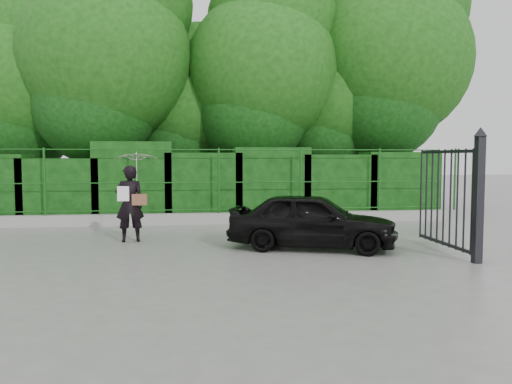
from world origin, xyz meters
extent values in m
plane|color=gray|center=(0.00, 0.00, 0.00)|extent=(80.00, 80.00, 0.00)
cube|color=#9E9E99|center=(0.00, 4.50, 0.15)|extent=(14.00, 0.25, 0.30)
cylinder|color=#164F16|center=(-4.20, 4.50, 1.20)|extent=(0.06, 0.06, 1.80)
cylinder|color=#164F16|center=(-1.90, 4.50, 1.20)|extent=(0.06, 0.06, 1.80)
cylinder|color=#164F16|center=(0.40, 4.50, 1.20)|extent=(0.06, 0.06, 1.80)
cylinder|color=#164F16|center=(2.70, 4.50, 1.20)|extent=(0.06, 0.06, 1.80)
cylinder|color=#164F16|center=(5.00, 4.50, 1.20)|extent=(0.06, 0.06, 1.80)
cylinder|color=#164F16|center=(7.30, 4.50, 1.20)|extent=(0.06, 0.06, 1.80)
cylinder|color=#164F16|center=(0.00, 4.50, 0.40)|extent=(13.60, 0.03, 0.03)
cylinder|color=#164F16|center=(0.00, 4.50, 1.15)|extent=(13.60, 0.03, 0.03)
cylinder|color=#164F16|center=(0.00, 4.50, 2.05)|extent=(13.60, 0.03, 0.03)
cube|color=black|center=(-4.00, 5.50, 0.91)|extent=(2.20, 1.20, 1.81)
cube|color=black|center=(-2.00, 5.50, 1.14)|extent=(2.20, 1.20, 2.28)
cube|color=black|center=(0.00, 5.50, 0.98)|extent=(2.20, 1.20, 1.97)
cube|color=black|center=(2.00, 5.50, 1.06)|extent=(2.20, 1.20, 2.13)
cube|color=black|center=(4.00, 5.50, 0.96)|extent=(2.20, 1.20, 1.92)
cube|color=black|center=(6.00, 5.50, 1.00)|extent=(2.20, 1.20, 2.00)
cylinder|color=black|center=(-5.50, 8.00, 1.88)|extent=(0.36, 0.36, 3.75)
sphere|color=#14470F|center=(-5.50, 8.00, 4.12)|extent=(4.50, 4.50, 4.50)
cylinder|color=black|center=(-3.00, 7.20, 2.25)|extent=(0.36, 0.36, 4.50)
sphere|color=#14470F|center=(-3.00, 7.20, 4.95)|extent=(5.40, 5.40, 5.40)
cylinder|color=black|center=(-0.50, 8.50, 1.62)|extent=(0.36, 0.36, 3.25)
sphere|color=#14470F|center=(-0.50, 8.50, 3.58)|extent=(3.90, 3.90, 3.90)
cylinder|color=black|center=(2.00, 7.50, 2.12)|extent=(0.36, 0.36, 4.25)
sphere|color=#14470F|center=(2.00, 7.50, 4.68)|extent=(5.10, 5.10, 5.10)
cylinder|color=black|center=(4.50, 8.20, 1.75)|extent=(0.36, 0.36, 3.50)
sphere|color=#14470F|center=(4.50, 8.20, 3.85)|extent=(4.20, 4.20, 4.20)
cylinder|color=black|center=(6.50, 7.80, 2.38)|extent=(0.36, 0.36, 4.75)
sphere|color=#14470F|center=(6.50, 7.80, 5.23)|extent=(5.70, 5.70, 5.70)
cube|color=black|center=(4.60, -1.20, 1.10)|extent=(0.14, 0.14, 2.20)
cone|color=black|center=(4.60, -1.20, 2.28)|extent=(0.22, 0.22, 0.16)
cube|color=black|center=(4.60, -0.05, 0.15)|extent=(0.05, 2.00, 0.06)
cube|color=black|center=(4.60, -0.05, 1.95)|extent=(0.05, 2.00, 0.06)
cylinder|color=black|center=(4.60, -1.00, 1.05)|extent=(0.04, 0.04, 1.90)
cylinder|color=black|center=(4.60, -0.75, 1.05)|extent=(0.04, 0.04, 1.90)
cylinder|color=black|center=(4.60, -0.50, 1.05)|extent=(0.04, 0.04, 1.90)
cylinder|color=black|center=(4.60, -0.25, 1.05)|extent=(0.04, 0.04, 1.90)
cylinder|color=black|center=(4.60, 0.00, 1.05)|extent=(0.04, 0.04, 1.90)
cylinder|color=black|center=(4.60, 0.25, 1.05)|extent=(0.04, 0.04, 1.90)
cylinder|color=black|center=(4.60, 0.50, 1.05)|extent=(0.04, 0.04, 1.90)
cylinder|color=black|center=(4.60, 0.75, 1.05)|extent=(0.04, 0.04, 1.90)
cylinder|color=black|center=(4.60, 1.00, 1.05)|extent=(0.04, 0.04, 1.90)
imported|color=black|center=(-1.67, 1.80, 0.83)|extent=(0.66, 0.49, 1.67)
imported|color=silver|center=(-1.52, 1.85, 1.54)|extent=(0.94, 0.96, 0.86)
cube|color=brown|center=(-1.45, 1.72, 0.93)|extent=(0.32, 0.15, 0.24)
cube|color=white|center=(-1.79, 1.68, 1.06)|extent=(0.25, 0.02, 0.32)
imported|color=black|center=(2.08, 0.52, 0.57)|extent=(3.61, 2.33, 1.14)
camera|label=1|loc=(-0.28, -9.24, 1.84)|focal=35.00mm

